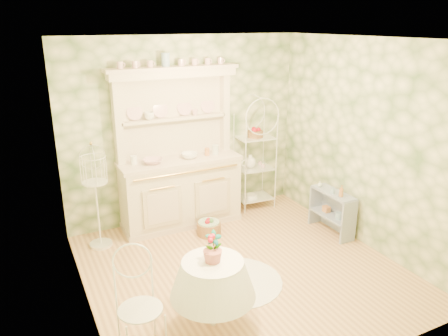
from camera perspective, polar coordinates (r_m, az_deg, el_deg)
name	(u,v)px	position (r m, az deg, el deg)	size (l,w,h in m)	color
floor	(242,269)	(5.48, 2.38, -13.01)	(3.60, 3.60, 0.00)	tan
ceiling	(246,39)	(4.66, 2.85, 16.50)	(3.60, 3.60, 0.00)	white
wall_left	(78,190)	(4.37, -18.56, -2.75)	(3.60, 3.60, 0.00)	beige
wall_right	(365,145)	(5.95, 17.97, 2.91)	(3.60, 3.60, 0.00)	beige
wall_back	(185,130)	(6.48, -5.13, 4.98)	(3.60, 3.60, 0.00)	beige
wall_front	(356,229)	(3.55, 16.85, -7.61)	(3.60, 3.60, 0.00)	beige
kitchen_dresser	(179,150)	(6.21, -5.85, 2.40)	(1.87, 0.61, 2.29)	beige
bakers_rack	(255,157)	(6.90, 4.04, 1.49)	(0.52, 0.37, 1.68)	white
side_shelf	(332,213)	(6.39, 13.90, -5.72)	(0.25, 0.69, 0.59)	#8D99B3
round_table	(213,293)	(4.41, -1.45, -16.04)	(0.66, 0.66, 0.72)	white
cafe_chair	(141,315)	(4.16, -10.81, -18.35)	(0.36, 0.36, 0.78)	white
birdcage_stand	(96,199)	(5.92, -16.32, -3.85)	(0.32, 0.32, 1.37)	white
floor_basket	(209,228)	(6.22, -1.99, -7.81)	(0.31, 0.31, 0.20)	olive
lace_rug	(237,281)	(5.24, 1.66, -14.58)	(1.06, 1.06, 0.01)	white
bowl_floral	(153,163)	(6.09, -9.27, 0.66)	(0.27, 0.27, 0.07)	white
bowl_white	(190,158)	(6.27, -4.53, 1.37)	(0.24, 0.24, 0.08)	white
cup_left	(149,118)	(6.13, -9.71, 6.50)	(0.14, 0.14, 0.11)	white
cup_right	(195,113)	(6.35, -3.82, 7.15)	(0.09, 0.09, 0.09)	white
potted_geranium	(214,248)	(4.17, -1.35, -10.35)	(0.16, 0.11, 0.30)	#3F7238
bottle_amber	(341,192)	(6.11, 15.06, -3.05)	(0.06, 0.06, 0.16)	#BD793F
bottle_blue	(332,191)	(6.19, 13.97, -2.93)	(0.05, 0.05, 0.10)	#87ABC6
bottle_glass	(320,185)	(6.41, 12.41, -2.13)	(0.07, 0.07, 0.09)	silver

